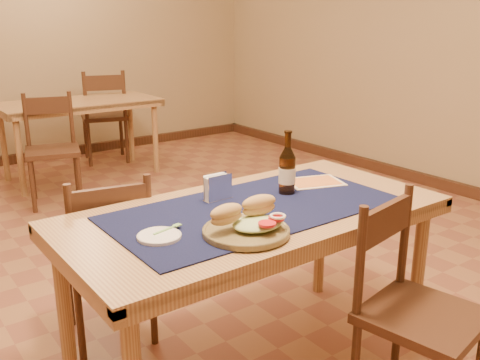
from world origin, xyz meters
TOP-DOWN VIEW (x-y plane):
  - room at (0.00, 0.00)m, footprint 6.04×7.04m
  - main_table at (0.00, -0.80)m, footprint 1.60×0.80m
  - placemat at (0.00, -0.80)m, footprint 1.20×0.60m
  - baseboard at (0.00, 0.00)m, footprint 6.00×7.00m
  - back_table at (0.49, 2.56)m, footprint 1.47×0.74m
  - chair_main_far at (-0.42, -0.23)m, footprint 0.46×0.46m
  - chair_main_near at (0.31, -1.39)m, footprint 0.47×0.47m
  - chair_back_near at (0.02, 1.97)m, footprint 0.52×0.52m
  - chair_back_far at (0.91, 2.97)m, footprint 0.56×0.56m
  - sandwich_plate at (-0.19, -1.00)m, footprint 0.32×0.32m
  - side_plate at (-0.47, -0.85)m, footprint 0.16×0.16m
  - fork at (-0.41, -0.82)m, footprint 0.13×0.05m
  - beer_bottle at (0.23, -0.73)m, footprint 0.08×0.08m
  - napkin_holder at (-0.07, -0.63)m, footprint 0.13×0.05m
  - menu_card at (0.45, -0.69)m, footprint 0.30×0.26m

SIDE VIEW (x-z plane):
  - baseboard at x=0.00m, z-range 0.00..0.10m
  - chair_main_far at x=-0.42m, z-range 0.02..0.87m
  - chair_main_near at x=0.31m, z-range 0.02..0.89m
  - chair_back_near at x=0.02m, z-range 0.02..0.93m
  - chair_back_far at x=0.91m, z-range 0.02..1.01m
  - main_table at x=0.00m, z-range 0.29..1.04m
  - back_table at x=0.49m, z-range 0.29..1.04m
  - placemat at x=0.00m, z-range 0.75..0.76m
  - menu_card at x=0.45m, z-range 0.76..0.76m
  - side_plate at x=-0.47m, z-range 0.76..0.77m
  - fork at x=-0.41m, z-range 0.77..0.77m
  - sandwich_plate at x=-0.19m, z-range 0.73..0.85m
  - napkin_holder at x=-0.07m, z-range 0.75..0.87m
  - beer_bottle at x=0.23m, z-range 0.72..1.00m
  - room at x=0.00m, z-range -0.02..2.82m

